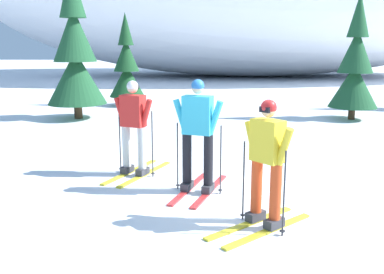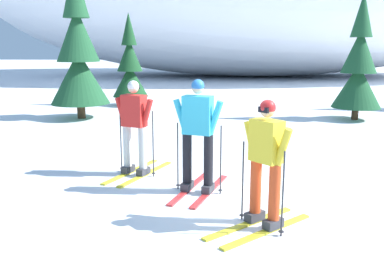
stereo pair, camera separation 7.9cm
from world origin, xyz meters
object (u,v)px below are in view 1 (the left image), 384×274
at_px(skier_cyan_jacket, 198,133).
at_px(pine_tree_center_left, 126,67).
at_px(skier_yellow_jacket, 266,162).
at_px(pine_tree_center_right, 355,68).
at_px(pine_tree_far_left, 75,55).
at_px(skier_red_jacket, 134,127).

xyz_separation_m(skier_cyan_jacket, pine_tree_center_left, (-3.01, 10.07, 0.50)).
bearing_deg(skier_yellow_jacket, pine_tree_center_right, 65.65).
bearing_deg(skier_yellow_jacket, pine_tree_far_left, 120.87).
bearing_deg(skier_cyan_jacket, pine_tree_center_right, 56.44).
xyz_separation_m(skier_cyan_jacket, pine_tree_far_left, (-4.05, 7.00, 1.04)).
bearing_deg(pine_tree_center_left, pine_tree_far_left, -108.65).
distance_m(skier_red_jacket, pine_tree_far_left, 6.82).
relative_size(skier_cyan_jacket, pine_tree_far_left, 0.38).
xyz_separation_m(skier_red_jacket, pine_tree_center_right, (5.93, 6.26, 0.73)).
bearing_deg(skier_red_jacket, skier_cyan_jacket, -37.63).
distance_m(skier_yellow_jacket, pine_tree_center_right, 9.33).
bearing_deg(pine_tree_far_left, skier_red_jacket, -64.78).
xyz_separation_m(skier_cyan_jacket, skier_red_jacket, (-1.18, 0.91, -0.07)).
distance_m(skier_red_jacket, skier_yellow_jacket, 3.05).
relative_size(skier_cyan_jacket, skier_yellow_jacket, 1.09).
relative_size(skier_yellow_jacket, pine_tree_center_right, 0.43).
height_order(skier_cyan_jacket, skier_yellow_jacket, skier_cyan_jacket).
bearing_deg(pine_tree_center_right, skier_yellow_jacket, -114.35).
height_order(skier_cyan_jacket, skier_red_jacket, skier_cyan_jacket).
bearing_deg(skier_red_jacket, skier_yellow_jacket, -46.58).
bearing_deg(pine_tree_far_left, skier_cyan_jacket, -59.96).
bearing_deg(skier_cyan_jacket, pine_tree_center_left, 106.64).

